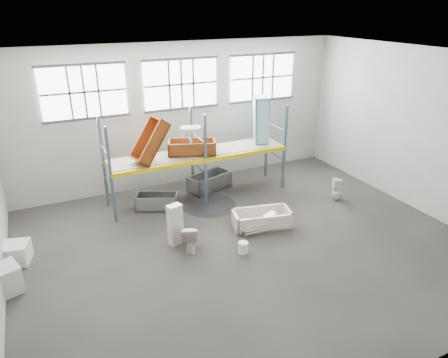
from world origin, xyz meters
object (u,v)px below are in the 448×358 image
rust_tub_flat (192,147)px  carton_near (2,281)px  cistern_tall (175,225)px  blue_tub_upright (261,120)px  toilet_white (338,189)px  bathtub_beige (262,219)px  toilet_beige (190,237)px  bucket (243,247)px  steel_tub_right (210,181)px  steel_tub_left (157,202)px

rust_tub_flat → carton_near: size_ratio=2.01×
cistern_tall → blue_tub_upright: bearing=16.2°
rust_tub_flat → toilet_white: bearing=-27.1°
bathtub_beige → toilet_white: bearing=21.5°
cistern_tall → toilet_white: 5.87m
blue_tub_upright → toilet_beige: bearing=-141.4°
toilet_white → bucket: toilet_white is taller
blue_tub_upright → carton_near: (-8.44, -3.00, -2.07)m
bucket → cistern_tall: bearing=140.7°
cistern_tall → rust_tub_flat: 3.20m
toilet_white → toilet_beige: bearing=-58.1°
bathtub_beige → cistern_tall: cistern_tall is taller
steel_tub_right → rust_tub_flat: bearing=-151.5°
steel_tub_left → carton_near: carton_near is taller
rust_tub_flat → blue_tub_upright: blue_tub_upright is taller
toilet_beige → steel_tub_right: (2.03, 3.38, -0.09)m
toilet_white → bucket: size_ratio=2.50×
steel_tub_right → carton_near: (-6.58, -3.29, 0.04)m
blue_tub_upright → rust_tub_flat: bearing=-176.8°
bathtub_beige → blue_tub_upright: blue_tub_upright is taller
cistern_tall → blue_tub_upright: blue_tub_upright is taller
steel_tub_left → rust_tub_flat: (1.36, 0.27, 1.58)m
toilet_beige → toilet_white: (5.59, 0.73, 0.02)m
steel_tub_left → toilet_white: bearing=-18.9°
cistern_tall → blue_tub_upright: (4.16, 2.68, 1.80)m
bucket → carton_near: carton_near is taller
toilet_beige → carton_near: 4.55m
toilet_white → steel_tub_left: (-5.70, 1.95, -0.15)m
cistern_tall → bucket: bearing=-56.0°
blue_tub_upright → cistern_tall: bearing=-147.1°
toilet_beige → steel_tub_left: bearing=-65.0°
cistern_tall → steel_tub_right: (2.30, 2.96, -0.31)m
bucket → carton_near: 5.82m
cistern_tall → blue_tub_upright: size_ratio=0.72×
toilet_beige → steel_tub_left: (-0.12, 2.68, -0.13)m
bathtub_beige → rust_tub_flat: 3.34m
cistern_tall → rust_tub_flat: (1.51, 2.54, 1.23)m
steel_tub_right → blue_tub_upright: size_ratio=0.95×
toilet_beige → carton_near: toilet_beige is taller
cistern_tall → bucket: (1.47, -1.20, -0.43)m
cistern_tall → bucket: 1.95m
steel_tub_left → carton_near: size_ratio=1.73×
bathtub_beige → steel_tub_left: size_ratio=1.29×
toilet_white → steel_tub_left: bearing=-84.5°
steel_tub_left → steel_tub_right: 2.26m
steel_tub_right → rust_tub_flat: 1.78m
steel_tub_right → blue_tub_upright: 2.83m
carton_near → steel_tub_right: bearing=26.5°
bathtub_beige → rust_tub_flat: rust_tub_flat is taller
toilet_beige → toilet_white: toilet_white is taller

